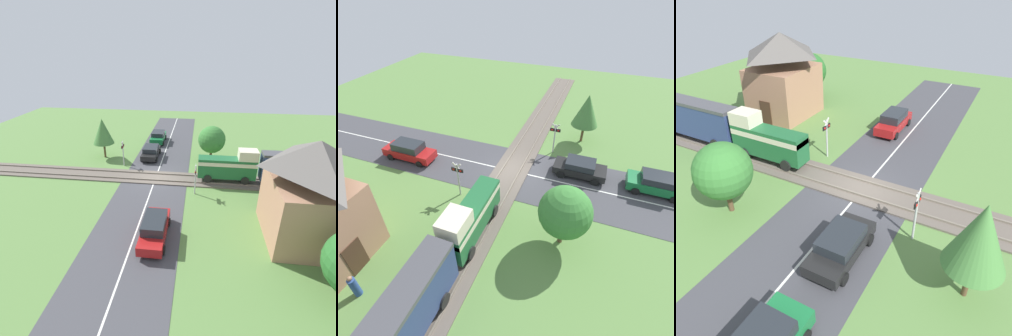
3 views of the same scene
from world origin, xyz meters
TOP-DOWN VIEW (x-y plane):
  - ground_plane at (0.00, 0.00)m, footprint 60.00×60.00m
  - road_surface at (0.00, 0.00)m, footprint 48.00×6.40m
  - track_bed at (0.00, 0.00)m, footprint 2.80×48.00m
  - train at (0.00, 15.69)m, footprint 1.58×22.68m
  - car_near_crossing at (-5.29, -1.44)m, footprint 4.07×1.91m
  - car_far_side at (8.92, 1.44)m, footprint 4.54×1.81m
  - car_behind_queue at (-10.81, -1.44)m, footprint 3.99×1.90m
  - crossing_signal_west_approach at (-2.58, -3.99)m, footprint 0.90×0.18m
  - crossing_signal_east_approach at (2.58, 3.99)m, footprint 0.90×0.18m
  - station_building at (7.57, 11.30)m, footprint 5.89×4.99m
  - pedestrian_by_station at (3.87, 12.50)m, footprint 0.38×0.38m
  - tree_roadside_hedge at (-5.17, 5.57)m, footprint 3.05×3.05m
  - tree_beyond_track at (-4.72, -6.89)m, footprint 2.42×2.42m

SIDE VIEW (x-z plane):
  - ground_plane at x=0.00m, z-range 0.00..0.00m
  - road_surface at x=0.00m, z-range 0.00..0.02m
  - track_bed at x=0.00m, z-range -0.05..0.19m
  - pedestrian_by_station at x=3.87m, z-range -0.07..1.47m
  - car_near_crossing at x=-5.29m, z-range 0.04..1.44m
  - car_behind_queue at x=-10.81m, z-range 0.04..1.54m
  - car_far_side at x=8.92m, z-range 0.02..1.64m
  - crossing_signal_west_approach at x=-2.58m, z-range 0.42..3.32m
  - crossing_signal_east_approach at x=2.58m, z-range 0.42..3.32m
  - train at x=0.00m, z-range 0.30..3.48m
  - tree_roadside_hedge at x=-5.17m, z-range 0.52..4.61m
  - tree_beyond_track at x=-4.72m, z-range 0.87..5.53m
  - station_building at x=7.57m, z-range -0.06..7.01m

